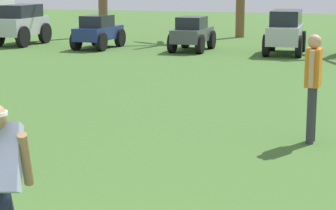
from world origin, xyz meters
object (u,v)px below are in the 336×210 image
(frisbee_thrower, at_px, (0,179))
(parked_car_slot_c, at_px, (192,33))
(parked_car_slot_a, at_px, (22,24))
(parked_car_slot_d, at_px, (286,30))
(parked_car_slot_b, at_px, (98,31))
(teammate_deep, at_px, (313,78))

(frisbee_thrower, bearing_deg, parked_car_slot_c, 100.77)
(parked_car_slot_a, distance_m, parked_car_slot_c, 6.20)
(parked_car_slot_a, bearing_deg, parked_car_slot_d, 0.90)
(parked_car_slot_b, distance_m, parked_car_slot_d, 6.15)
(teammate_deep, relative_size, parked_car_slot_b, 0.71)
(frisbee_thrower, height_order, parked_car_slot_b, frisbee_thrower)
(frisbee_thrower, relative_size, parked_car_slot_c, 0.64)
(parked_car_slot_b, bearing_deg, teammate_deep, -52.65)
(parked_car_slot_c, bearing_deg, parked_car_slot_a, -179.35)
(parked_car_slot_b, bearing_deg, frisbee_thrower, -68.43)
(teammate_deep, distance_m, parked_car_slot_d, 11.18)
(frisbee_thrower, bearing_deg, teammate_deep, 69.71)
(parked_car_slot_a, distance_m, parked_car_slot_b, 3.04)
(parked_car_slot_a, xyz_separation_m, parked_car_slot_b, (3.03, -0.24, -0.18))
(frisbee_thrower, xyz_separation_m, parked_car_slot_d, (-0.08, 16.11, -0.08))
(teammate_deep, distance_m, parked_car_slot_c, 12.00)
(teammate_deep, xyz_separation_m, parked_car_slot_b, (-8.10, 10.62, -0.38))
(parked_car_slot_c, bearing_deg, parked_car_slot_d, 1.44)
(parked_car_slot_a, bearing_deg, parked_car_slot_c, 0.65)
(parked_car_slot_b, height_order, parked_car_slot_c, same)
(parked_car_slot_c, bearing_deg, teammate_deep, -65.69)
(teammate_deep, bearing_deg, frisbee_thrower, -110.29)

